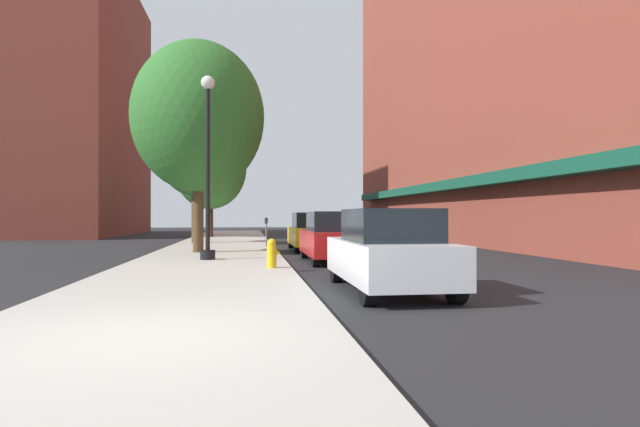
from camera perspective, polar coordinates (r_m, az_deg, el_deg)
ground_plane at (r=24.47m, az=-1.33°, el=-3.81°), size 90.00×90.00×0.00m
sidewalk_slab at (r=25.34m, az=-10.63°, el=-3.55°), size 4.80×50.00×0.12m
building_right_brick at (r=32.98m, az=18.07°, el=17.29°), size 6.80×40.00×22.94m
building_far_background at (r=45.76m, az=-23.66°, el=10.55°), size 6.80×18.00×20.19m
lamppost at (r=17.27m, az=-12.09°, el=5.34°), size 0.48×0.48×5.90m
fire_hydrant at (r=14.20m, az=-5.26°, el=-4.30°), size 0.33×0.26×0.79m
parking_meter_near at (r=23.77m, az=-5.86°, el=-1.63°), size 0.14×0.09×1.31m
tree_near at (r=35.86m, az=-11.84°, el=4.88°), size 4.81×4.81×7.37m
tree_mid at (r=28.30m, az=-13.37°, el=6.25°), size 3.82×3.82×6.82m
tree_far at (r=21.10m, az=-13.08°, el=10.17°), size 5.07×5.07×8.14m
car_white at (r=10.63m, az=7.43°, el=-4.11°), size 1.80×4.30×1.66m
car_red at (r=17.25m, az=1.45°, el=-2.62°), size 1.80×4.30×1.66m
car_yellow at (r=22.99m, az=-0.91°, el=-2.02°), size 1.80×4.30×1.66m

